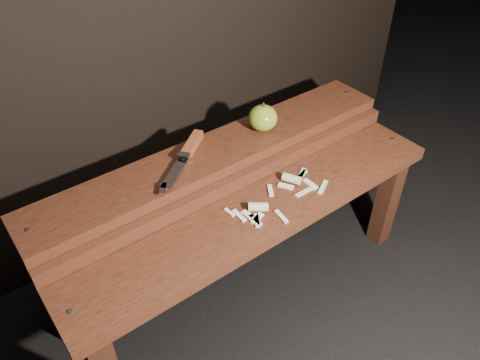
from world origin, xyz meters
TOP-DOWN VIEW (x-y plane):
  - ground at (0.00, 0.00)m, footprint 60.00×60.00m
  - bench_front_tier at (0.00, -0.06)m, footprint 1.20×0.20m
  - bench_rear_tier at (0.00, 0.17)m, footprint 1.20×0.21m
  - apple at (0.17, 0.17)m, footprint 0.09×0.09m
  - knife at (-0.09, 0.20)m, footprint 0.25×0.20m
  - apple_scraps at (0.06, -0.04)m, footprint 0.32×0.15m

SIDE VIEW (x-z plane):
  - ground at x=0.00m, z-range 0.00..0.00m
  - bench_front_tier at x=0.00m, z-range 0.14..0.56m
  - bench_rear_tier at x=0.00m, z-range 0.16..0.67m
  - apple_scraps at x=0.06m, z-range 0.42..0.44m
  - knife at x=-0.09m, z-range 0.50..0.53m
  - apple at x=0.17m, z-range 0.49..0.59m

